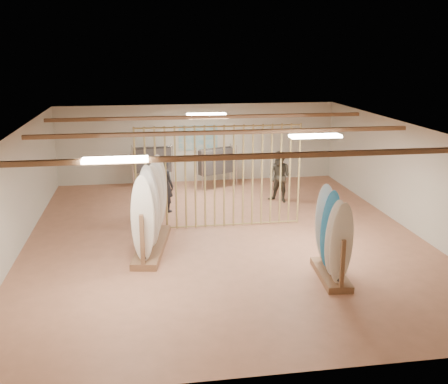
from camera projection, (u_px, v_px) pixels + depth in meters
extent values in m
plane|color=#B07455|center=(224.00, 237.00, 13.57)|extent=(12.00, 12.00, 0.00)
plane|color=#9D9B94|center=(224.00, 129.00, 12.83)|extent=(12.00, 12.00, 0.00)
plane|color=beige|center=(198.00, 143.00, 18.92)|extent=(12.00, 0.00, 12.00)
plane|color=beige|center=(289.00, 288.00, 7.49)|extent=(12.00, 0.00, 12.00)
plane|color=beige|center=(17.00, 193.00, 12.45)|extent=(0.00, 12.00, 12.00)
plane|color=beige|center=(409.00, 177.00, 13.96)|extent=(0.00, 12.00, 12.00)
cube|color=brown|center=(224.00, 132.00, 12.85)|extent=(9.50, 6.12, 0.10)
cube|color=white|center=(224.00, 132.00, 12.85)|extent=(1.20, 0.35, 0.06)
cylinder|color=tan|center=(136.00, 180.00, 13.63)|extent=(0.05, 0.05, 2.78)
cylinder|color=tan|center=(146.00, 180.00, 13.67)|extent=(0.05, 0.05, 2.78)
cylinder|color=tan|center=(156.00, 179.00, 13.71)|extent=(0.05, 0.05, 2.78)
cylinder|color=tan|center=(166.00, 179.00, 13.75)|extent=(0.05, 0.05, 2.78)
cylinder|color=tan|center=(176.00, 179.00, 13.79)|extent=(0.05, 0.05, 2.78)
cylinder|color=tan|center=(185.00, 178.00, 13.83)|extent=(0.05, 0.05, 2.78)
cylinder|color=tan|center=(195.00, 178.00, 13.87)|extent=(0.05, 0.05, 2.78)
cylinder|color=tan|center=(205.00, 177.00, 13.91)|extent=(0.05, 0.05, 2.78)
cylinder|color=tan|center=(215.00, 177.00, 13.95)|extent=(0.05, 0.05, 2.78)
cylinder|color=tan|center=(224.00, 177.00, 13.98)|extent=(0.05, 0.05, 2.78)
cylinder|color=tan|center=(234.00, 176.00, 14.02)|extent=(0.05, 0.05, 2.78)
cylinder|color=tan|center=(243.00, 176.00, 14.06)|extent=(0.05, 0.05, 2.78)
cylinder|color=tan|center=(253.00, 176.00, 14.10)|extent=(0.05, 0.05, 2.78)
cylinder|color=tan|center=(262.00, 175.00, 14.14)|extent=(0.05, 0.05, 2.78)
cylinder|color=tan|center=(271.00, 175.00, 14.18)|extent=(0.05, 0.05, 2.78)
cylinder|color=tan|center=(280.00, 175.00, 14.22)|extent=(0.05, 0.05, 2.78)
cylinder|color=tan|center=(290.00, 174.00, 14.26)|extent=(0.05, 0.05, 2.78)
cylinder|color=tan|center=(299.00, 174.00, 14.30)|extent=(0.05, 0.05, 2.78)
cube|color=teal|center=(198.00, 138.00, 18.84)|extent=(1.40, 0.03, 0.90)
cube|color=brown|center=(152.00, 246.00, 12.70)|extent=(1.04, 2.73, 0.16)
cylinder|color=black|center=(151.00, 207.00, 12.44)|extent=(0.47, 2.58, 0.01)
ellipsoid|color=silver|center=(143.00, 219.00, 11.32)|extent=(0.52, 0.15, 1.99)
ellipsoid|color=white|center=(146.00, 212.00, 11.76)|extent=(0.52, 0.15, 1.99)
ellipsoid|color=white|center=(149.00, 206.00, 12.20)|extent=(0.52, 0.15, 1.99)
ellipsoid|color=silver|center=(152.00, 201.00, 12.64)|extent=(0.52, 0.15, 1.99)
ellipsoid|color=white|center=(155.00, 196.00, 13.07)|extent=(0.52, 0.15, 1.99)
ellipsoid|color=silver|center=(157.00, 191.00, 13.51)|extent=(0.52, 0.15, 1.99)
cube|color=brown|center=(331.00, 274.00, 11.14)|extent=(0.66, 1.66, 0.14)
cylinder|color=black|center=(333.00, 236.00, 10.91)|extent=(0.15, 1.56, 0.01)
ellipsoid|color=silver|center=(341.00, 243.00, 10.31)|extent=(0.46, 0.10, 1.74)
ellipsoid|color=white|center=(336.00, 236.00, 10.70)|extent=(0.46, 0.10, 1.74)
ellipsoid|color=#2D8CD1|center=(331.00, 229.00, 11.09)|extent=(0.46, 0.10, 1.74)
ellipsoid|color=white|center=(326.00, 223.00, 11.48)|extent=(0.46, 0.10, 1.74)
cylinder|color=silver|center=(152.00, 147.00, 18.09)|extent=(1.38, 0.13, 0.03)
cube|color=black|center=(152.00, 160.00, 18.21)|extent=(1.30, 0.43, 0.84)
cylinder|color=silver|center=(153.00, 166.00, 18.27)|extent=(0.03, 0.03, 1.48)
cylinder|color=silver|center=(217.00, 148.00, 17.83)|extent=(1.28, 0.59, 0.03)
cube|color=black|center=(217.00, 161.00, 17.96)|extent=(1.32, 0.84, 0.84)
cylinder|color=silver|center=(217.00, 168.00, 18.02)|extent=(0.03, 0.03, 1.49)
imported|color=#222329|center=(165.00, 182.00, 15.45)|extent=(0.78, 0.77, 1.80)
imported|color=#3D3A2F|center=(280.00, 174.00, 16.43)|extent=(1.12, 1.10, 1.84)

